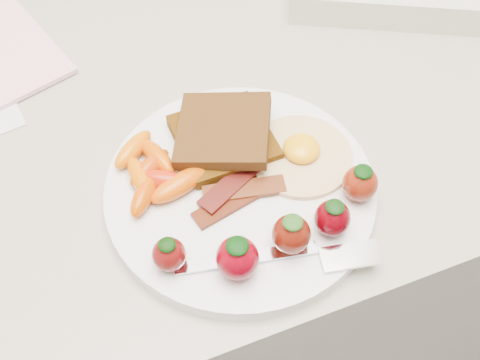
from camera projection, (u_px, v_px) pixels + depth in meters
name	position (u px, v px, depth m)	size (l,w,h in m)	color
counter	(215.00, 268.00, 1.06)	(2.00, 0.60, 0.90)	gray
plate	(240.00, 191.00, 0.60)	(0.27, 0.27, 0.02)	white
toast_lower	(224.00, 138.00, 0.62)	(0.09, 0.09, 0.01)	#3D2404
toast_upper	(223.00, 130.00, 0.61)	(0.09, 0.09, 0.01)	black
fried_egg	(301.00, 154.00, 0.61)	(0.12, 0.12, 0.02)	#EFE9C3
bacon_strips	(236.00, 192.00, 0.59)	(0.10, 0.06, 0.01)	black
baby_carrots	(154.00, 173.00, 0.59)	(0.09, 0.11, 0.02)	#BA3D05
strawberries	(282.00, 230.00, 0.54)	(0.23, 0.07, 0.05)	#590A0A
fork	(293.00, 257.00, 0.55)	(0.18, 0.07, 0.00)	silver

